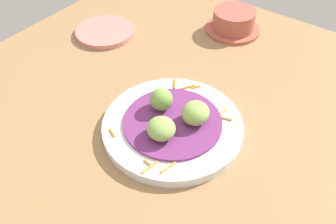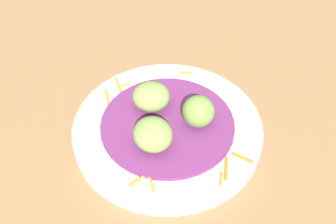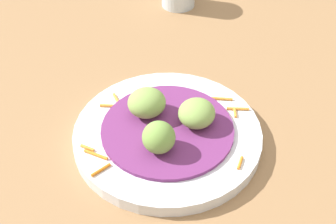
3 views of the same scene
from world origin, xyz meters
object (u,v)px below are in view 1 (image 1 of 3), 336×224
at_px(guac_scoop_left, 161,99).
at_px(terracotta_bowl, 233,22).
at_px(guac_scoop_center, 161,129).
at_px(guac_scoop_right, 195,113).
at_px(main_plate, 172,127).
at_px(side_plate_small, 105,32).

distance_m(guac_scoop_left, terracotta_bowl, 0.36).
height_order(guac_scoop_left, guac_scoop_center, guac_scoop_left).
distance_m(guac_scoop_right, terracotta_bowl, 0.36).
bearing_deg(guac_scoop_center, main_plate, 97.34).
bearing_deg(terracotta_bowl, side_plate_small, -140.65).
bearing_deg(side_plate_small, guac_scoop_center, -31.71).
bearing_deg(main_plate, guac_scoop_right, 37.34).
relative_size(main_plate, terracotta_bowl, 1.89).
bearing_deg(guac_scoop_right, main_plate, -142.66).
bearing_deg(terracotta_bowl, main_plate, -77.64).
bearing_deg(terracotta_bowl, guac_scoop_right, -71.78).
distance_m(main_plate, guac_scoop_right, 0.05).
distance_m(guac_scoop_center, guac_scoop_right, 0.07).
bearing_deg(terracotta_bowl, guac_scoop_left, -83.04).
distance_m(guac_scoop_center, side_plate_small, 0.39).
height_order(side_plate_small, terracotta_bowl, terracotta_bowl).
relative_size(guac_scoop_left, side_plate_small, 0.30).
bearing_deg(guac_scoop_right, guac_scoop_center, -112.66).
height_order(main_plate, guac_scoop_center, guac_scoop_center).
relative_size(guac_scoop_left, terracotta_bowl, 0.31).
bearing_deg(guac_scoop_right, guac_scoop_left, -172.66).
distance_m(guac_scoop_left, guac_scoop_right, 0.07).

